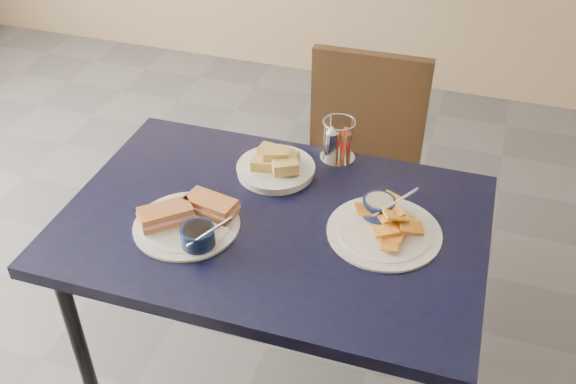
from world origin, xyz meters
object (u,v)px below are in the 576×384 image
(dining_table, at_px, (274,237))
(plantain_plate, at_px, (383,224))
(sandwich_plate, at_px, (190,220))
(condiment_caddy, at_px, (337,143))
(bread_basket, at_px, (276,166))
(chair_far, at_px, (360,161))

(dining_table, relative_size, plantain_plate, 3.79)
(sandwich_plate, relative_size, condiment_caddy, 2.28)
(dining_table, height_order, bread_basket, bread_basket)
(chair_far, relative_size, sandwich_plate, 2.94)
(bread_basket, relative_size, condiment_caddy, 1.71)
(dining_table, xyz_separation_m, sandwich_plate, (-0.20, -0.10, 0.09))
(dining_table, height_order, sandwich_plate, sandwich_plate)
(sandwich_plate, height_order, plantain_plate, same)
(sandwich_plate, distance_m, plantain_plate, 0.52)
(sandwich_plate, xyz_separation_m, plantain_plate, (0.50, 0.16, -0.01))
(condiment_caddy, bearing_deg, chair_far, 87.11)
(dining_table, xyz_separation_m, plantain_plate, (0.30, 0.05, 0.09))
(bread_basket, distance_m, condiment_caddy, 0.21)
(plantain_plate, distance_m, bread_basket, 0.39)
(sandwich_plate, height_order, condiment_caddy, condiment_caddy)
(dining_table, relative_size, bread_basket, 5.02)
(dining_table, distance_m, bread_basket, 0.24)
(chair_far, xyz_separation_m, plantain_plate, (0.19, -0.62, 0.25))
(plantain_plate, bearing_deg, sandwich_plate, -162.52)
(condiment_caddy, bearing_deg, sandwich_plate, -122.97)
(sandwich_plate, bearing_deg, chair_far, 68.53)
(plantain_plate, distance_m, condiment_caddy, 0.36)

